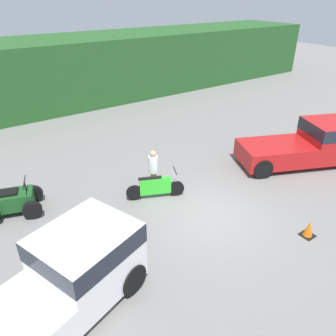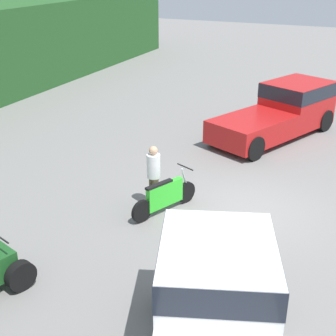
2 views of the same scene
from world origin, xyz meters
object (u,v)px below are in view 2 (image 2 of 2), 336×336
at_px(pickup_truck_red, 283,109).
at_px(rider_person, 154,174).
at_px(pickup_truck_second, 217,322).
at_px(dirt_bike, 165,196).

height_order(pickup_truck_red, rider_person, pickup_truck_red).
xyz_separation_m(pickup_truck_second, rider_person, (4.73, 3.39, -0.04)).
bearing_deg(rider_person, dirt_bike, -72.85).
distance_m(pickup_truck_second, dirt_bike, 5.47).
distance_m(pickup_truck_red, dirt_bike, 7.67).
relative_size(pickup_truck_red, rider_person, 3.32).
bearing_deg(dirt_bike, pickup_truck_second, -123.06).
bearing_deg(rider_person, pickup_truck_second, -103.85).
bearing_deg(rider_person, pickup_truck_red, 24.96).
height_order(pickup_truck_second, dirt_bike, pickup_truck_second).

